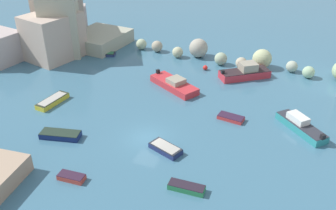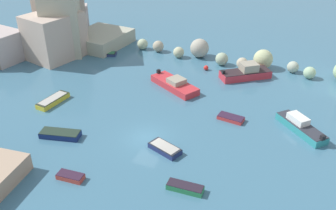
{
  "view_description": "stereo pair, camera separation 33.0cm",
  "coord_description": "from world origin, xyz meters",
  "px_view_note": "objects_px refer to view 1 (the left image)",
  "views": [
    {
      "loc": [
        13.6,
        -27.52,
        21.34
      ],
      "look_at": [
        0.0,
        5.46,
        1.0
      ],
      "focal_mm": 39.57,
      "sensor_mm": 36.0,
      "label": 1
    },
    {
      "loc": [
        13.9,
        -27.39,
        21.34
      ],
      "look_at": [
        0.0,
        5.46,
        1.0
      ],
      "focal_mm": 39.57,
      "sensor_mm": 36.0,
      "label": 2
    }
  ],
  "objects_px": {
    "moored_boat_8": "(71,177)",
    "moored_boat_9": "(174,84)",
    "moored_boat_0": "(166,148)",
    "moored_boat_3": "(60,135)",
    "moored_boat_1": "(300,125)",
    "moored_boat_2": "(53,101)",
    "moored_boat_4": "(245,72)",
    "channel_buoy": "(205,68)",
    "moored_boat_7": "(231,118)",
    "moored_boat_5": "(106,54)",
    "moored_boat_6": "(186,187)"
  },
  "relations": [
    {
      "from": "moored_boat_4",
      "to": "moored_boat_9",
      "type": "xyz_separation_m",
      "value": [
        -7.61,
        -6.47,
        -0.21
      ]
    },
    {
      "from": "moored_boat_5",
      "to": "moored_boat_9",
      "type": "relative_size",
      "value": 0.44
    },
    {
      "from": "moored_boat_1",
      "to": "channel_buoy",
      "type": "bearing_deg",
      "value": 5.03
    },
    {
      "from": "moored_boat_0",
      "to": "moored_boat_1",
      "type": "distance_m",
      "value": 14.42
    },
    {
      "from": "moored_boat_4",
      "to": "channel_buoy",
      "type": "bearing_deg",
      "value": 138.71
    },
    {
      "from": "moored_boat_0",
      "to": "moored_boat_2",
      "type": "height_order",
      "value": "moored_boat_2"
    },
    {
      "from": "moored_boat_3",
      "to": "moored_boat_8",
      "type": "height_order",
      "value": "moored_boat_3"
    },
    {
      "from": "moored_boat_0",
      "to": "moored_boat_6",
      "type": "distance_m",
      "value": 5.67
    },
    {
      "from": "moored_boat_2",
      "to": "channel_buoy",
      "type": "bearing_deg",
      "value": 145.05
    },
    {
      "from": "moored_boat_1",
      "to": "moored_boat_8",
      "type": "height_order",
      "value": "moored_boat_1"
    },
    {
      "from": "moored_boat_5",
      "to": "moored_boat_8",
      "type": "distance_m",
      "value": 28.22
    },
    {
      "from": "channel_buoy",
      "to": "moored_boat_0",
      "type": "xyz_separation_m",
      "value": [
        2.14,
        -19.44,
        -0.04
      ]
    },
    {
      "from": "channel_buoy",
      "to": "moored_boat_3",
      "type": "height_order",
      "value": "channel_buoy"
    },
    {
      "from": "moored_boat_1",
      "to": "moored_boat_2",
      "type": "distance_m",
      "value": 27.83
    },
    {
      "from": "moored_boat_1",
      "to": "moored_boat_5",
      "type": "height_order",
      "value": "moored_boat_1"
    },
    {
      "from": "moored_boat_3",
      "to": "moored_boat_9",
      "type": "distance_m",
      "value": 15.99
    },
    {
      "from": "moored_boat_1",
      "to": "moored_boat_9",
      "type": "relative_size",
      "value": 0.77
    },
    {
      "from": "moored_boat_8",
      "to": "moored_boat_9",
      "type": "bearing_deg",
      "value": 80.45
    },
    {
      "from": "moored_boat_4",
      "to": "moored_boat_5",
      "type": "bearing_deg",
      "value": 143.05
    },
    {
      "from": "moored_boat_2",
      "to": "moored_boat_4",
      "type": "bearing_deg",
      "value": 134.62
    },
    {
      "from": "moored_boat_4",
      "to": "moored_boat_9",
      "type": "height_order",
      "value": "moored_boat_4"
    },
    {
      "from": "moored_boat_5",
      "to": "moored_boat_9",
      "type": "xyz_separation_m",
      "value": [
        13.66,
        -6.13,
        0.28
      ]
    },
    {
      "from": "moored_boat_1",
      "to": "moored_boat_7",
      "type": "distance_m",
      "value": 7.19
    },
    {
      "from": "channel_buoy",
      "to": "moored_boat_9",
      "type": "height_order",
      "value": "moored_boat_9"
    },
    {
      "from": "channel_buoy",
      "to": "moored_boat_4",
      "type": "xyz_separation_m",
      "value": [
        5.64,
        -0.34,
        0.39
      ]
    },
    {
      "from": "channel_buoy",
      "to": "moored_boat_8",
      "type": "bearing_deg",
      "value": -98.14
    },
    {
      "from": "moored_boat_6",
      "to": "moored_boat_8",
      "type": "height_order",
      "value": "moored_boat_6"
    },
    {
      "from": "moored_boat_2",
      "to": "moored_boat_0",
      "type": "bearing_deg",
      "value": 83.23
    },
    {
      "from": "moored_boat_2",
      "to": "moored_boat_3",
      "type": "bearing_deg",
      "value": 49.17
    },
    {
      "from": "moored_boat_1",
      "to": "moored_boat_2",
      "type": "bearing_deg",
      "value": 53.97
    },
    {
      "from": "moored_boat_4",
      "to": "moored_boat_7",
      "type": "xyz_separation_m",
      "value": [
        0.87,
        -11.16,
        -0.51
      ]
    },
    {
      "from": "moored_boat_1",
      "to": "moored_boat_6",
      "type": "distance_m",
      "value": 15.16
    },
    {
      "from": "channel_buoy",
      "to": "moored_boat_2",
      "type": "xyz_separation_m",
      "value": [
        -13.69,
        -15.93,
        -0.01
      ]
    },
    {
      "from": "moored_boat_7",
      "to": "moored_boat_5",
      "type": "bearing_deg",
      "value": -18.97
    },
    {
      "from": "moored_boat_1",
      "to": "moored_boat_5",
      "type": "relative_size",
      "value": 1.75
    },
    {
      "from": "channel_buoy",
      "to": "moored_boat_0",
      "type": "relative_size",
      "value": 0.19
    },
    {
      "from": "moored_boat_4",
      "to": "moored_boat_7",
      "type": "relative_size",
      "value": 2.27
    },
    {
      "from": "moored_boat_2",
      "to": "moored_boat_9",
      "type": "relative_size",
      "value": 0.6
    },
    {
      "from": "moored_boat_7",
      "to": "moored_boat_0",
      "type": "bearing_deg",
      "value": 68.22
    },
    {
      "from": "moored_boat_0",
      "to": "moored_boat_4",
      "type": "bearing_deg",
      "value": -80.43
    },
    {
      "from": "moored_boat_7",
      "to": "moored_boat_4",
      "type": "bearing_deg",
      "value": -78.44
    },
    {
      "from": "moored_boat_3",
      "to": "moored_boat_8",
      "type": "bearing_deg",
      "value": 120.62
    },
    {
      "from": "moored_boat_1",
      "to": "moored_boat_4",
      "type": "bearing_deg",
      "value": -9.16
    },
    {
      "from": "moored_boat_1",
      "to": "moored_boat_4",
      "type": "height_order",
      "value": "moored_boat_4"
    },
    {
      "from": "moored_boat_5",
      "to": "moored_boat_7",
      "type": "relative_size",
      "value": 1.09
    },
    {
      "from": "moored_boat_9",
      "to": "moored_boat_5",
      "type": "bearing_deg",
      "value": -175.25
    },
    {
      "from": "moored_boat_3",
      "to": "moored_boat_9",
      "type": "bearing_deg",
      "value": -127.81
    },
    {
      "from": "moored_boat_1",
      "to": "moored_boat_9",
      "type": "xyz_separation_m",
      "value": [
        -15.63,
        3.97,
        -0.03
      ]
    },
    {
      "from": "moored_boat_0",
      "to": "moored_boat_3",
      "type": "distance_m",
      "value": 10.83
    },
    {
      "from": "moored_boat_3",
      "to": "moored_boat_7",
      "type": "height_order",
      "value": "moored_boat_3"
    }
  ]
}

